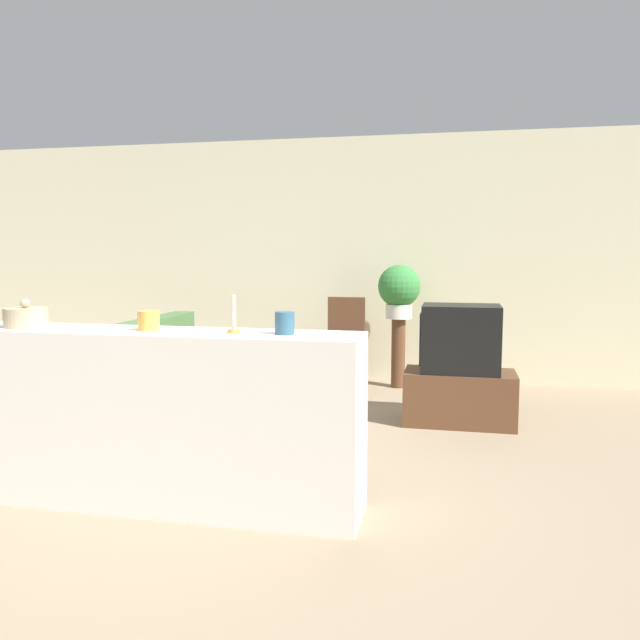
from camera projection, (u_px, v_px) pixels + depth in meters
The scene contains 13 objects.
ground_plane at pixel (182, 478), 3.96m from camera, with size 14.00×14.00×0.00m, color gray.
wall_back at pixel (306, 259), 7.14m from camera, with size 9.00×0.06×2.70m.
couch at pixel (167, 387), 5.25m from camera, with size 0.82×1.95×0.85m.
tv_stand at pixel (459, 397), 5.21m from camera, with size 0.91×0.48×0.44m.
television at pixel (460, 338), 5.16m from camera, with size 0.64×0.45×0.56m.
wooden_chair at pixel (344, 341), 6.51m from camera, with size 0.44×0.44×0.96m.
plant_stand at pixel (398, 353), 6.60m from camera, with size 0.15×0.15×0.74m.
potted_plant at pixel (399, 289), 6.53m from camera, with size 0.45×0.45×0.56m.
foreground_counter at pixel (150, 418), 3.52m from camera, with size 2.42×0.44×1.00m.
decorative_bowl at pixel (26, 317), 3.62m from camera, with size 0.24×0.24×0.16m.
candle_jar at pixel (149, 321), 3.46m from camera, with size 0.12×0.12×0.11m.
candlestick at pixel (234, 321), 3.36m from camera, with size 0.07×0.07×0.20m.
coffee_tin at pixel (285, 323), 3.30m from camera, with size 0.11×0.11×0.12m.
Camera 1 is at (1.67, -3.55, 1.43)m, focal length 35.00 mm.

